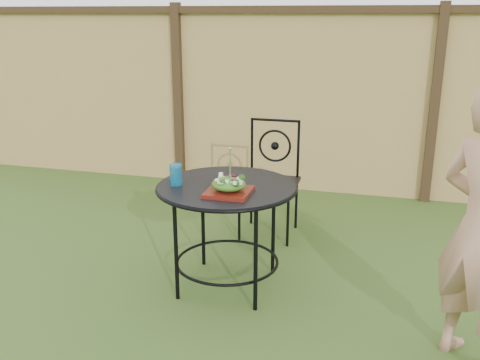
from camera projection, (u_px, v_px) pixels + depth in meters
The scene contains 8 objects.
ground at pixel (243, 284), 3.70m from camera, with size 60.00×60.00×0.00m, color #284D18.
fence at pixel (299, 100), 5.43m from camera, with size 8.00×0.12×1.90m.
patio_table at pixel (227, 205), 3.51m from camera, with size 0.92×0.92×0.72m.
patio_chair at pixel (271, 175), 4.44m from camera, with size 0.46×0.46×0.95m.
salad_plate at pixel (229, 192), 3.30m from camera, with size 0.27×0.27×0.02m, color #48130A.
salad at pixel (229, 184), 3.28m from camera, with size 0.21×0.21×0.08m, color #235614.
fork at pixel (230, 164), 3.24m from camera, with size 0.01×0.01×0.18m, color silver.
drinking_glass at pixel (176, 175), 3.45m from camera, with size 0.08×0.08×0.14m, color #0B5C84.
Camera 1 is at (0.86, -3.20, 1.79)m, focal length 40.00 mm.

